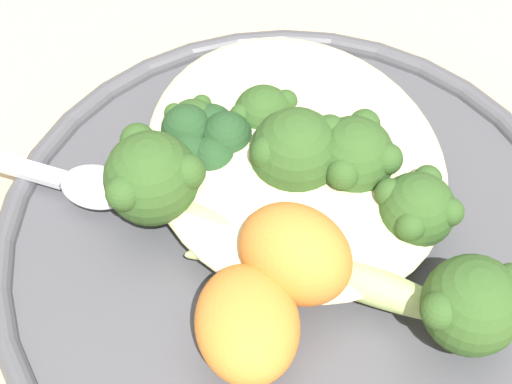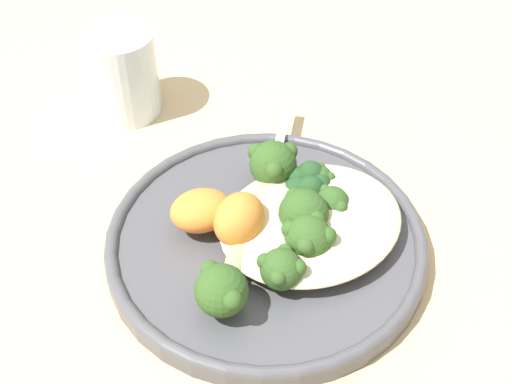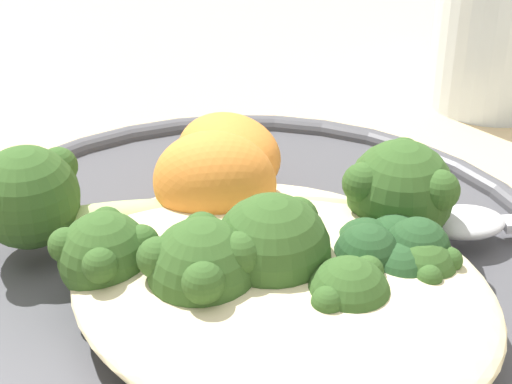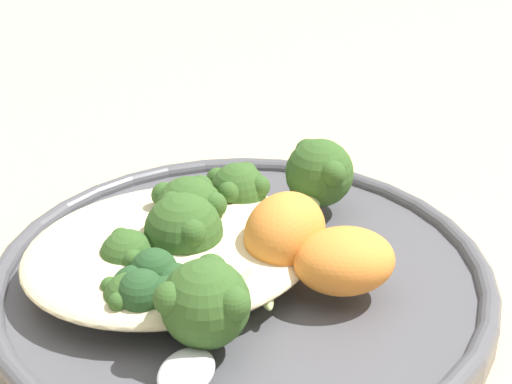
# 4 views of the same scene
# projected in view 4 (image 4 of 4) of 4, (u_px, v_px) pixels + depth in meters

# --- Properties ---
(ground_plane) EXTENTS (4.00, 4.00, 0.00)m
(ground_plane) POSITION_uv_depth(u_px,v_px,m) (242.00, 300.00, 0.48)
(ground_plane) COLOR #D6B784
(plate) EXTENTS (0.28, 0.28, 0.02)m
(plate) POSITION_uv_depth(u_px,v_px,m) (239.00, 286.00, 0.47)
(plate) COLOR #4C4C51
(plate) RESTS_ON ground_plane
(quinoa_mound) EXTENTS (0.16, 0.14, 0.02)m
(quinoa_mound) POSITION_uv_depth(u_px,v_px,m) (171.00, 249.00, 0.47)
(quinoa_mound) COLOR beige
(quinoa_mound) RESTS_ON plate
(broccoli_stalk_0) EXTENTS (0.10, 0.10, 0.04)m
(broccoli_stalk_0) POSITION_uv_depth(u_px,v_px,m) (312.00, 187.00, 0.51)
(broccoli_stalk_0) COLOR #ADC675
(broccoli_stalk_0) RESTS_ON plate
(broccoli_stalk_1) EXTENTS (0.05, 0.12, 0.03)m
(broccoli_stalk_1) POSITION_uv_depth(u_px,v_px,m) (241.00, 204.00, 0.50)
(broccoli_stalk_1) COLOR #ADC675
(broccoli_stalk_1) RESTS_ON plate
(broccoli_stalk_2) EXTENTS (0.05, 0.09, 0.04)m
(broccoli_stalk_2) POSITION_uv_depth(u_px,v_px,m) (197.00, 217.00, 0.48)
(broccoli_stalk_2) COLOR #ADC675
(broccoli_stalk_2) RESTS_ON plate
(broccoli_stalk_3) EXTENTS (0.07, 0.08, 0.04)m
(broccoli_stalk_3) POSITION_uv_depth(u_px,v_px,m) (193.00, 237.00, 0.46)
(broccoli_stalk_3) COLOR #ADC675
(broccoli_stalk_3) RESTS_ON plate
(broccoli_stalk_4) EXTENTS (0.09, 0.06, 0.03)m
(broccoli_stalk_4) POSITION_uv_depth(u_px,v_px,m) (158.00, 262.00, 0.45)
(broccoli_stalk_4) COLOR #ADC675
(broccoli_stalk_4) RESTS_ON plate
(broccoli_stalk_5) EXTENTS (0.11, 0.03, 0.03)m
(broccoli_stalk_5) POSITION_uv_depth(u_px,v_px,m) (178.00, 290.00, 0.43)
(broccoli_stalk_5) COLOR #ADC675
(broccoli_stalk_5) RESTS_ON plate
(broccoli_stalk_6) EXTENTS (0.09, 0.08, 0.04)m
(broccoli_stalk_6) POSITION_uv_depth(u_px,v_px,m) (214.00, 298.00, 0.41)
(broccoli_stalk_6) COLOR #ADC675
(broccoli_stalk_6) RESTS_ON plate
(sweet_potato_chunk_0) EXTENTS (0.06, 0.06, 0.03)m
(sweet_potato_chunk_0) POSITION_uv_depth(u_px,v_px,m) (344.00, 261.00, 0.45)
(sweet_potato_chunk_0) COLOR orange
(sweet_potato_chunk_0) RESTS_ON plate
(sweet_potato_chunk_1) EXTENTS (0.07, 0.06, 0.04)m
(sweet_potato_chunk_1) POSITION_uv_depth(u_px,v_px,m) (285.00, 233.00, 0.46)
(sweet_potato_chunk_1) COLOR orange
(sweet_potato_chunk_1) RESTS_ON plate
(kale_tuft) EXTENTS (0.04, 0.04, 0.03)m
(kale_tuft) POSITION_uv_depth(u_px,v_px,m) (154.00, 288.00, 0.43)
(kale_tuft) COLOR #234723
(kale_tuft) RESTS_ON plate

